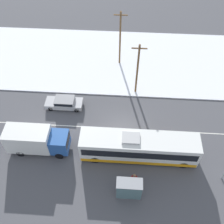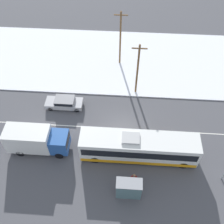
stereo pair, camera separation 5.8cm
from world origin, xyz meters
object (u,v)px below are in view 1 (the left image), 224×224
object	(u,v)px
pedestrian_at_stop	(134,178)
utility_pole_snowlot	(120,38)
box_truck	(36,140)
city_bus	(139,147)
bus_shelter	(129,189)
utility_pole_roadside	(137,69)
sedan_car	(64,102)

from	to	relation	value
pedestrian_at_stop	utility_pole_snowlot	size ratio (longest dim) A/B	0.22
box_truck	pedestrian_at_stop	distance (m)	11.10
city_bus	bus_shelter	xyz separation A→B (m)	(-0.90, -4.71, 0.05)
utility_pole_roadside	sedan_car	bearing A→B (deg)	-160.37
sedan_car	bus_shelter	size ratio (longest dim) A/B	1.88
city_bus	box_truck	size ratio (longest dim) A/B	1.85
bus_shelter	utility_pole_snowlot	distance (m)	20.47
box_truck	pedestrian_at_stop	xyz separation A→B (m)	(10.54, -3.41, -0.64)
box_truck	pedestrian_at_stop	size ratio (longest dim) A/B	3.73
pedestrian_at_stop	sedan_car	bearing A→B (deg)	131.92
bus_shelter	utility_pole_snowlot	world-z (taller)	utility_pole_snowlot
city_bus	bus_shelter	world-z (taller)	city_bus
box_truck	utility_pole_roadside	size ratio (longest dim) A/B	0.89
box_truck	sedan_car	xyz separation A→B (m)	(1.74, 6.39, -0.98)
utility_pole_roadside	box_truck	bearing A→B (deg)	-138.02
bus_shelter	pedestrian_at_stop	bearing A→B (deg)	71.69
city_bus	bus_shelter	distance (m)	4.80
sedan_car	utility_pole_snowlot	bearing A→B (deg)	-125.82
city_bus	utility_pole_snowlot	xyz separation A→B (m)	(-2.74, 15.51, 2.66)
city_bus	utility_pole_roadside	distance (m)	9.97
sedan_car	utility_pole_roadside	bearing A→B (deg)	-160.37
bus_shelter	utility_pole_roadside	bearing A→B (deg)	87.81
box_truck	bus_shelter	xyz separation A→B (m)	(10.07, -4.84, -0.07)
sedan_car	bus_shelter	xyz separation A→B (m)	(8.33, -11.23, 0.92)
pedestrian_at_stop	city_bus	bearing A→B (deg)	82.58
box_truck	bus_shelter	world-z (taller)	box_truck
utility_pole_roadside	utility_pole_snowlot	distance (m)	6.30
sedan_car	bus_shelter	distance (m)	14.02
bus_shelter	utility_pole_roadside	size ratio (longest dim) A/B	0.33
pedestrian_at_stop	bus_shelter	xyz separation A→B (m)	(-0.47, -1.42, 0.57)
box_truck	bus_shelter	bearing A→B (deg)	-25.65
city_bus	pedestrian_at_stop	world-z (taller)	city_bus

